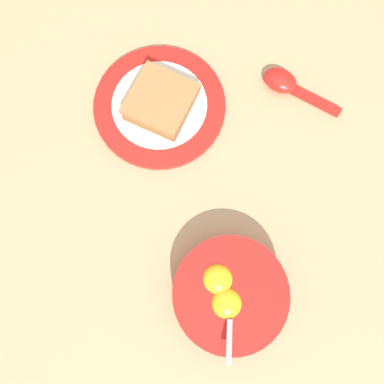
# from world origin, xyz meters

# --- Properties ---
(ground_plane) EXTENTS (3.00, 3.00, 0.00)m
(ground_plane) POSITION_xyz_m (0.00, 0.00, 0.00)
(ground_plane) COLOR tan
(egg_bowl) EXTENTS (0.16, 0.16, 0.08)m
(egg_bowl) POSITION_xyz_m (-0.05, -0.20, 0.03)
(egg_bowl) COLOR red
(egg_bowl) RESTS_ON ground_plane
(toast_plate) EXTENTS (0.22, 0.22, 0.01)m
(toast_plate) POSITION_xyz_m (-0.17, 0.09, 0.01)
(toast_plate) COLOR red
(toast_plate) RESTS_ON ground_plane
(toast_sandwich) EXTENTS (0.12, 0.12, 0.03)m
(toast_sandwich) POSITION_xyz_m (-0.17, 0.09, 0.03)
(toast_sandwich) COLOR brown
(toast_sandwich) RESTS_ON toast_plate
(soup_spoon) EXTENTS (0.14, 0.08, 0.03)m
(soup_spoon) POSITION_xyz_m (0.03, 0.14, 0.01)
(soup_spoon) COLOR red
(soup_spoon) RESTS_ON ground_plane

